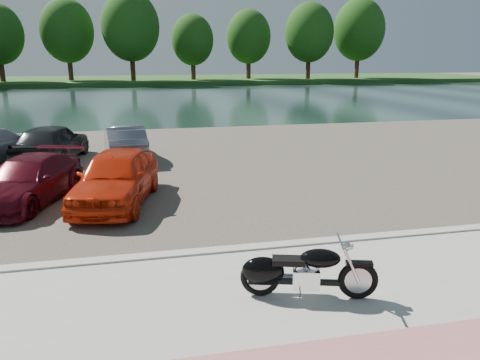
# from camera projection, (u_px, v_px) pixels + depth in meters

# --- Properties ---
(ground) EXTENTS (200.00, 200.00, 0.00)m
(ground) POSITION_uv_depth(u_px,v_px,m) (310.00, 294.00, 8.31)
(ground) COLOR #595447
(ground) RESTS_ON ground
(promenade) EXTENTS (60.00, 6.00, 0.10)m
(promenade) POSITION_uv_depth(u_px,v_px,m) (332.00, 321.00, 7.36)
(promenade) COLOR #A4A29A
(promenade) RESTS_ON ground
(kerb) EXTENTS (60.00, 0.30, 0.14)m
(kerb) POSITION_uv_depth(u_px,v_px,m) (277.00, 247.00, 10.18)
(kerb) COLOR #A4A29A
(kerb) RESTS_ON ground
(parking_lot) EXTENTS (60.00, 18.00, 0.04)m
(parking_lot) POSITION_uv_depth(u_px,v_px,m) (212.00, 161.00, 18.69)
(parking_lot) COLOR #423B35
(parking_lot) RESTS_ON ground
(river) EXTENTS (120.00, 40.00, 0.00)m
(river) POSITION_uv_depth(u_px,v_px,m) (165.00, 99.00, 46.06)
(river) COLOR #172A27
(river) RESTS_ON ground
(far_bank) EXTENTS (120.00, 24.00, 0.60)m
(far_bank) POSITION_uv_depth(u_px,v_px,m) (152.00, 80.00, 76.18)
(far_bank) COLOR #1D4217
(far_bank) RESTS_ON ground
(far_trees) EXTENTS (70.25, 10.68, 12.52)m
(far_trees) POSITION_uv_depth(u_px,v_px,m) (182.00, 32.00, 69.39)
(far_trees) COLOR #3C2116
(far_trees) RESTS_ON far_bank
(motorcycle) EXTENTS (2.28, 0.98, 1.05)m
(motorcycle) POSITION_uv_depth(u_px,v_px,m) (296.00, 272.00, 7.91)
(motorcycle) COLOR black
(motorcycle) RESTS_ON promenade
(car_3) EXTENTS (3.08, 4.78, 1.29)m
(car_3) POSITION_uv_depth(u_px,v_px,m) (28.00, 180.00, 13.25)
(car_3) COLOR #4D0B16
(car_3) RESTS_ON parking_lot
(car_4) EXTENTS (2.77, 4.80, 1.54)m
(car_4) POSITION_uv_depth(u_px,v_px,m) (116.00, 177.00, 13.11)
(car_4) COLOR red
(car_4) RESTS_ON parking_lot
(car_8) EXTENTS (2.75, 4.77, 1.53)m
(car_8) POSITION_uv_depth(u_px,v_px,m) (51.00, 142.00, 18.38)
(car_8) COLOR black
(car_8) RESTS_ON parking_lot
(car_9) EXTENTS (1.90, 4.29, 1.37)m
(car_9) POSITION_uv_depth(u_px,v_px,m) (125.00, 142.00, 18.95)
(car_9) COLOR slate
(car_9) RESTS_ON parking_lot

